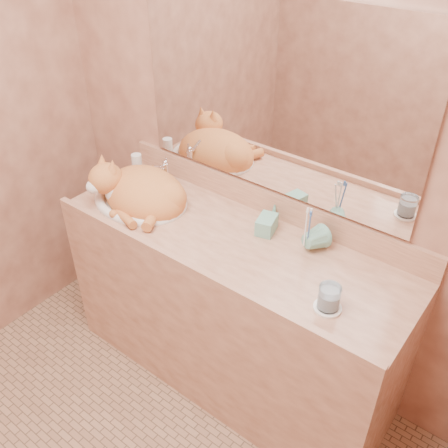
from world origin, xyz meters
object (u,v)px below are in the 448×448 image
Objects in this scene: vanity_counter at (231,311)px; water_glass at (329,297)px; sink_basin at (139,188)px; toothbrush_cup at (306,243)px; cat at (139,190)px; soap_dispenser at (263,223)px.

water_glass is at bearing -12.91° from vanity_counter.
sink_basin is 0.83m from toothbrush_cup.
vanity_counter is 0.72m from sink_basin.
sink_basin is at bearing 130.59° from cat.
soap_dispenser is (0.62, 0.11, 0.01)m from sink_basin.
vanity_counter is at bearing 167.09° from water_glass.
cat is at bearing 176.79° from soap_dispenser.
toothbrush_cup is (0.82, 0.13, -0.03)m from sink_basin.
toothbrush_cup is 1.11× the size of water_glass.
soap_dispenser reaches higher than vanity_counter.
toothbrush_cup is at bearing 15.23° from cat.
toothbrush_cup reaches higher than vanity_counter.
water_glass is (1.05, -0.10, -0.02)m from sink_basin.
cat is 2.68× the size of soap_dispenser.
cat is at bearing -169.29° from toothbrush_cup.
sink_basin is 1.08× the size of cat.
cat is 0.62m from soap_dispenser.
sink_basin is 5.05× the size of water_glass.
soap_dispenser is (0.10, 0.09, 0.51)m from vanity_counter.
soap_dispenser reaches higher than water_glass.
vanity_counter is at bearing -153.61° from soap_dispenser.
sink_basin is (-0.53, -0.02, 0.50)m from vanity_counter.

